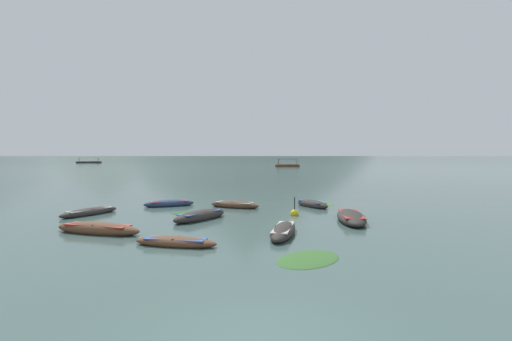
% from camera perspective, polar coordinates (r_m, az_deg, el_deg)
% --- Properties ---
extents(ground_plane, '(6000.00, 6000.00, 0.00)m').
position_cam_1_polar(ground_plane, '(1506.80, 2.72, 2.30)').
color(ground_plane, '#425B56').
extents(mountain_1, '(1002.09, 1002.09, 272.73)m').
position_cam_1_polar(mountain_1, '(2525.93, -22.08, 5.27)').
color(mountain_1, slate).
rests_on(mountain_1, ground).
extents(mountain_2, '(1418.01, 1418.01, 569.08)m').
position_cam_1_polar(mountain_2, '(2070.72, -1.62, 10.23)').
color(mountain_2, '#4C5B56').
rests_on(mountain_2, ground).
extents(rowboat_0, '(2.53, 3.81, 0.52)m').
position_cam_1_polar(rowboat_0, '(24.21, -24.19, -5.84)').
color(rowboat_0, '#2D2826').
rests_on(rowboat_0, ground).
extents(rowboat_1, '(3.47, 1.44, 0.45)m').
position_cam_1_polar(rowboat_1, '(15.10, -12.24, -10.68)').
color(rowboat_1, brown).
rests_on(rowboat_1, ground).
extents(rowboat_2, '(3.55, 2.36, 0.56)m').
position_cam_1_polar(rowboat_2, '(26.45, -13.19, -4.97)').
color(rowboat_2, navy).
rests_on(rowboat_2, ground).
extents(rowboat_3, '(1.59, 3.99, 0.58)m').
position_cam_1_polar(rowboat_3, '(16.67, 4.18, -9.24)').
color(rowboat_3, '#2D2826').
rests_on(rowboat_3, ground).
extents(rowboat_4, '(2.47, 3.16, 0.58)m').
position_cam_1_polar(rowboat_4, '(25.74, 8.63, -5.12)').
color(rowboat_4, '#2D2826').
rests_on(rowboat_4, ground).
extents(rowboat_5, '(1.68, 4.63, 0.66)m').
position_cam_1_polar(rowboat_5, '(20.65, 14.39, -6.98)').
color(rowboat_5, '#2D2826').
rests_on(rowboat_5, ground).
extents(rowboat_6, '(4.46, 2.09, 0.63)m').
position_cam_1_polar(rowboat_6, '(18.46, -23.11, -8.24)').
color(rowboat_6, brown).
rests_on(rowboat_6, ground).
extents(rowboat_7, '(2.98, 3.95, 0.67)m').
position_cam_1_polar(rowboat_7, '(20.72, -8.56, -6.89)').
color(rowboat_7, '#2D2826').
rests_on(rowboat_7, ground).
extents(rowboat_8, '(3.72, 2.37, 0.57)m').
position_cam_1_polar(rowboat_8, '(25.17, -3.31, -5.27)').
color(rowboat_8, '#4C3323').
rests_on(rowboat_8, ground).
extents(ferry_0, '(7.19, 3.15, 2.54)m').
position_cam_1_polar(ferry_0, '(109.04, 4.87, 0.79)').
color(ferry_0, brown).
rests_on(ferry_0, ground).
extents(ferry_1, '(10.20, 5.99, 2.54)m').
position_cam_1_polar(ferry_1, '(173.96, -24.26, 1.20)').
color(ferry_1, '#2D2826').
rests_on(ferry_1, ground).
extents(mooring_buoy, '(0.50, 0.50, 1.21)m').
position_cam_1_polar(mooring_buoy, '(21.99, 5.93, -6.59)').
color(mooring_buoy, yellow).
rests_on(mooring_buoy, ground).
extents(weed_patch_0, '(3.10, 3.28, 0.14)m').
position_cam_1_polar(weed_patch_0, '(13.10, 8.04, -13.33)').
color(weed_patch_0, '#38662D').
rests_on(weed_patch_0, ground).
extents(weed_patch_1, '(2.46, 2.07, 0.14)m').
position_cam_1_polar(weed_patch_1, '(23.14, -10.16, -6.44)').
color(weed_patch_1, '#2D5628').
rests_on(weed_patch_1, ground).
extents(weed_patch_2, '(2.70, 3.76, 0.14)m').
position_cam_1_polar(weed_patch_2, '(27.89, 9.63, -4.92)').
color(weed_patch_2, '#477033').
rests_on(weed_patch_2, ground).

